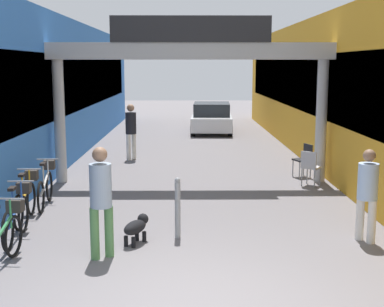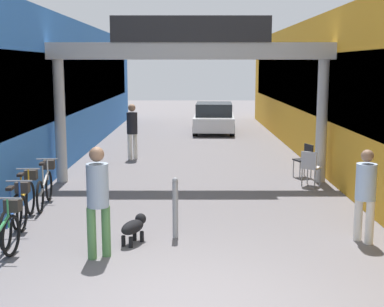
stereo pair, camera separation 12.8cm
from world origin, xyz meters
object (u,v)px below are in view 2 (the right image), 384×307
object	(u,v)px
cafe_chair_aluminium_nearer	(312,165)
cafe_chair_black_farther	(307,157)
bicycle_orange_third	(27,198)
dog_on_leash	(136,227)
pedestrian_with_dog	(99,195)
pedestrian_companion	(367,190)
bicycle_silver_farthest	(47,185)
pedestrian_carrying_crate	(134,128)
parked_car_white	(215,118)
bollard_post_metal	(177,207)
bicycle_blue_second	(17,214)
bicycle_green_nearest	(1,237)

from	to	relation	value
cafe_chair_aluminium_nearer	cafe_chair_black_farther	bearing A→B (deg)	84.32
bicycle_orange_third	dog_on_leash	bearing A→B (deg)	-31.09
pedestrian_with_dog	pedestrian_companion	bearing A→B (deg)	9.59
bicycle_silver_farthest	dog_on_leash	bearing A→B (deg)	-48.98
pedestrian_companion	bicycle_orange_third	bearing A→B (deg)	167.97
bicycle_orange_third	cafe_chair_black_farther	size ratio (longest dim) A/B	1.90
pedestrian_companion	bicycle_silver_farthest	xyz separation A→B (m)	(-6.08, 2.45, -0.47)
pedestrian_carrying_crate	pedestrian_companion	bearing A→B (deg)	-59.31
pedestrian_carrying_crate	cafe_chair_aluminium_nearer	size ratio (longest dim) A/B	2.00
pedestrian_companion	parked_car_white	xyz separation A→B (m)	(-1.93, 15.29, -0.27)
parked_car_white	pedestrian_companion	bearing A→B (deg)	-82.80
cafe_chair_aluminium_nearer	parked_car_white	bearing A→B (deg)	100.00
bollard_post_metal	parked_car_white	size ratio (longest dim) A/B	0.27
bicycle_orange_third	bollard_post_metal	distance (m)	3.15
pedestrian_with_dog	bicycle_blue_second	xyz separation A→B (m)	(-1.61, 0.93, -0.58)
bicycle_silver_farthest	bollard_post_metal	distance (m)	3.63
bicycle_blue_second	cafe_chair_aluminium_nearer	world-z (taller)	bicycle_blue_second
pedestrian_carrying_crate	bicycle_green_nearest	size ratio (longest dim) A/B	1.05
bicycle_blue_second	cafe_chair_aluminium_nearer	bearing A→B (deg)	34.17
bicycle_blue_second	dog_on_leash	bearing A→B (deg)	-6.57
bicycle_orange_third	parked_car_white	size ratio (longest dim) A/B	0.41
pedestrian_companion	bicycle_blue_second	xyz separation A→B (m)	(-5.99, 0.19, -0.47)
dog_on_leash	bicycle_orange_third	xyz separation A→B (m)	(-2.26, 1.36, 0.15)
pedestrian_with_dog	dog_on_leash	world-z (taller)	pedestrian_with_dog
cafe_chair_aluminium_nearer	parked_car_white	distance (m)	11.19
pedestrian_with_dog	bicycle_green_nearest	size ratio (longest dim) A/B	1.04
pedestrian_with_dog	pedestrian_carrying_crate	distance (m)	8.90
dog_on_leash	bicycle_orange_third	size ratio (longest dim) A/B	0.39
dog_on_leash	cafe_chair_aluminium_nearer	world-z (taller)	cafe_chair_aluminium_nearer
bicycle_green_nearest	bicycle_silver_farthest	xyz separation A→B (m)	(-0.27, 3.53, 0.00)
pedestrian_carrying_crate	bicycle_green_nearest	xyz separation A→B (m)	(-0.98, -9.22, -0.59)
dog_on_leash	cafe_chair_aluminium_nearer	bearing A→B (deg)	47.74
pedestrian_with_dog	parked_car_white	size ratio (longest dim) A/B	0.43
dog_on_leash	bicycle_silver_farthest	bearing A→B (deg)	131.02
bicycle_blue_second	bicycle_silver_farthest	distance (m)	2.27
pedestrian_carrying_crate	cafe_chair_black_farther	bearing A→B (deg)	-28.91
cafe_chair_aluminium_nearer	bicycle_blue_second	bearing A→B (deg)	-145.83
pedestrian_carrying_crate	cafe_chair_black_farther	size ratio (longest dim) A/B	2.00
bicycle_green_nearest	bollard_post_metal	distance (m)	2.91
cafe_chair_aluminium_nearer	bicycle_silver_farthest	bearing A→B (deg)	-163.46
pedestrian_with_dog	bicycle_blue_second	world-z (taller)	pedestrian_with_dog
pedestrian_companion	cafe_chair_aluminium_nearer	size ratio (longest dim) A/B	1.80
pedestrian_companion	bicycle_orange_third	size ratio (longest dim) A/B	0.95
pedestrian_with_dog	bicycle_blue_second	bearing A→B (deg)	149.94
pedestrian_carrying_crate	bicycle_blue_second	size ratio (longest dim) A/B	1.05
pedestrian_with_dog	bicycle_green_nearest	bearing A→B (deg)	-166.82
bicycle_orange_third	parked_car_white	xyz separation A→B (m)	(4.24, 13.97, 0.21)
bicycle_green_nearest	dog_on_leash	bearing A→B (deg)	28.27
dog_on_leash	parked_car_white	size ratio (longest dim) A/B	0.16
bollard_post_metal	parked_car_white	distance (m)	15.11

